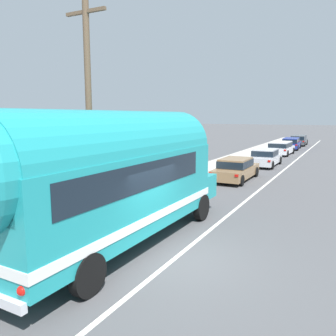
% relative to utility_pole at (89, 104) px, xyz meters
% --- Properties ---
extents(ground_plane, '(300.00, 300.00, 0.00)m').
position_rel_utility_pole_xyz_m(ground_plane, '(4.67, -2.02, -4.42)').
color(ground_plane, '#4C4C4F').
extents(lane_markings, '(3.99, 80.00, 0.01)m').
position_rel_utility_pole_xyz_m(lane_markings, '(2.89, 9.98, -4.42)').
color(lane_markings, silver).
rests_on(lane_markings, ground).
extents(sidewalk_slab, '(2.46, 90.00, 0.15)m').
position_rel_utility_pole_xyz_m(sidewalk_slab, '(-0.42, 7.98, -4.35)').
color(sidewalk_slab, '#ADA89E').
rests_on(sidewalk_slab, ground).
extents(utility_pole, '(1.80, 0.24, 8.50)m').
position_rel_utility_pole_xyz_m(utility_pole, '(0.00, 0.00, 0.00)').
color(utility_pole, brown).
rests_on(utility_pole, ground).
extents(painted_bus, '(2.69, 10.93, 4.12)m').
position_rel_utility_pole_xyz_m(painted_bus, '(2.73, -2.45, -2.12)').
color(painted_bus, teal).
rests_on(painted_bus, ground).
extents(car_lead, '(1.91, 4.83, 1.37)m').
position_rel_utility_pole_xyz_m(car_lead, '(2.67, 10.33, -3.68)').
color(car_lead, olive).
rests_on(car_lead, ground).
extents(car_second, '(1.93, 4.63, 1.37)m').
position_rel_utility_pole_xyz_m(car_second, '(2.97, 17.29, -3.68)').
color(car_second, silver).
rests_on(car_second, ground).
extents(car_third, '(2.08, 4.75, 1.37)m').
position_rel_utility_pole_xyz_m(car_third, '(2.69, 25.91, -3.62)').
color(car_third, white).
rests_on(car_third, ground).
extents(car_fourth, '(2.03, 4.63, 1.37)m').
position_rel_utility_pole_xyz_m(car_fourth, '(2.73, 32.51, -3.63)').
color(car_fourth, navy).
rests_on(car_fourth, ground).
extents(car_fifth, '(2.03, 4.84, 1.37)m').
position_rel_utility_pole_xyz_m(car_fifth, '(2.80, 38.64, -3.62)').
color(car_fifth, '#474C51').
rests_on(car_fifth, ground).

